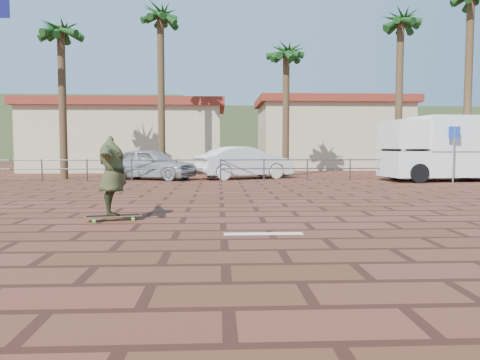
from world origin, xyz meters
The scene contains 18 objects.
ground centered at (0.00, 0.00, 0.00)m, with size 120.00×120.00×0.00m, color brown.
paint_stripe centered at (0.70, -1.20, 0.00)m, with size 1.40×0.22×0.01m, color white.
guardrail centered at (0.00, 12.00, 0.68)m, with size 24.06×0.06×1.00m.
palm_far_left centered at (-7.50, 13.50, 6.83)m, with size 2.40×2.40×8.25m.
palm_left centered at (-3.00, 15.00, 7.95)m, with size 2.40×2.40×9.45m.
palm_center centered at (3.50, 15.50, 6.36)m, with size 2.40×2.40×7.75m.
palm_right centered at (9.00, 14.00, 7.58)m, with size 2.40×2.40×9.05m.
palm_far_right centered at (12.00, 13.00, 8.51)m, with size 2.40×2.40×10.05m.
building_west centered at (-6.00, 22.00, 2.28)m, with size 12.60×7.60×4.50m.
building_east centered at (8.00, 24.00, 2.54)m, with size 10.60×6.60×5.00m.
hill_front centered at (0.00, 50.00, 3.00)m, with size 70.00×18.00×6.00m, color #384C28.
hill_back centered at (-22.00, 56.00, 4.00)m, with size 35.00×14.00×8.00m, color #384C28.
longboard centered at (-2.27, 0.43, 0.09)m, with size 1.15×0.53×0.11m.
skateboarder centered at (-2.27, 0.43, 0.94)m, with size 2.03×0.55×1.65m, color #383C20.
campervan centered at (10.30, 11.50, 1.53)m, with size 5.79×2.84×2.91m.
car_silver centered at (-3.30, 13.00, 0.74)m, with size 1.75×4.35×1.48m, color #A3A5AA.
car_white centered at (1.18, 13.37, 0.78)m, with size 1.65×4.73×1.56m, color white.
street_sign centered at (9.85, 10.00, 1.68)m, with size 0.49×0.06×2.40m.
Camera 1 is at (-0.09, -9.31, 1.52)m, focal length 35.00 mm.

